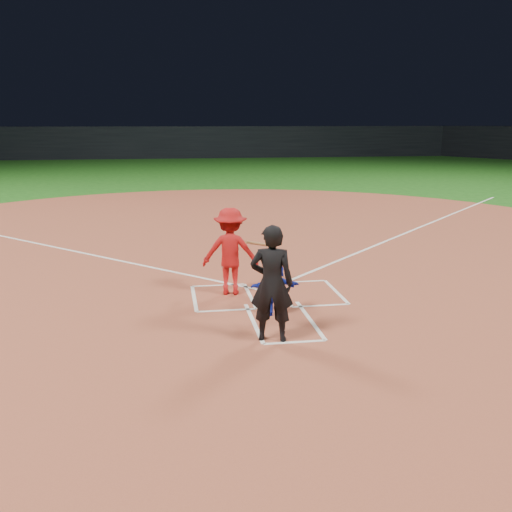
{
  "coord_description": "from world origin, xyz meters",
  "views": [
    {
      "loc": [
        -2.12,
        -11.84,
        3.75
      ],
      "look_at": [
        -0.3,
        -0.4,
        1.0
      ],
      "focal_mm": 40.0,
      "sensor_mm": 36.0,
      "label": 1
    }
  ],
  "objects": [
    {
      "name": "catcher",
      "position": [
        -0.04,
        -1.29,
        0.54
      ],
      "size": [
        1.0,
        0.37,
        1.06
      ],
      "primitive_type": "imported",
      "rotation": [
        0.0,
        0.0,
        3.2
      ],
      "color": "#1628B6",
      "rests_on": "home_plate_dirt"
    },
    {
      "name": "umpire",
      "position": [
        -0.38,
        -2.61,
        1.04
      ],
      "size": [
        0.85,
        0.67,
        2.05
      ],
      "primitive_type": "imported",
      "rotation": [
        0.0,
        0.0,
        2.88
      ],
      "color": "black",
      "rests_on": "home_plate_dirt"
    },
    {
      "name": "home_plate_dirt",
      "position": [
        0.0,
        6.0,
        0.01
      ],
      "size": [
        28.0,
        28.0,
        0.01
      ],
      "primitive_type": "cylinder",
      "color": "brown",
      "rests_on": "ground"
    },
    {
      "name": "ground",
      "position": [
        0.0,
        0.0,
        0.0
      ],
      "size": [
        120.0,
        120.0,
        0.0
      ],
      "primitive_type": "plane",
      "color": "#195515",
      "rests_on": "ground"
    },
    {
      "name": "chalk_markings",
      "position": [
        0.0,
        5.29,
        0.01
      ],
      "size": [
        28.35,
        17.32,
        0.01
      ],
      "color": "white",
      "rests_on": "home_plate_dirt"
    },
    {
      "name": "batter_at_plate",
      "position": [
        -0.76,
        0.25,
        0.97
      ],
      "size": [
        1.61,
        0.92,
        1.92
      ],
      "color": "#B71415",
      "rests_on": "home_plate_dirt"
    },
    {
      "name": "home_plate",
      "position": [
        0.0,
        0.0,
        0.02
      ],
      "size": [
        0.6,
        0.6,
        0.02
      ],
      "primitive_type": "cylinder",
      "rotation": [
        0.0,
        0.0,
        3.14
      ],
      "color": "white",
      "rests_on": "home_plate_dirt"
    },
    {
      "name": "stadium_wall_far",
      "position": [
        0.0,
        48.0,
        1.6
      ],
      "size": [
        80.0,
        1.2,
        3.2
      ],
      "primitive_type": "cube",
      "color": "black",
      "rests_on": "ground"
    }
  ]
}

